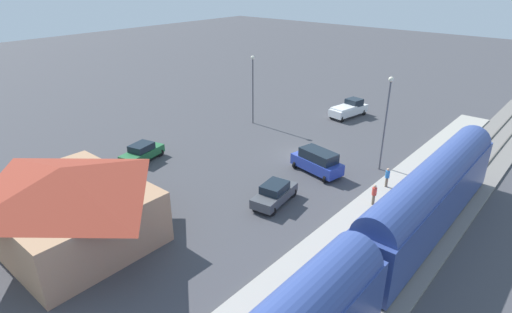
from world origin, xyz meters
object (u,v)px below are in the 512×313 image
pickup_white (349,109)px  light_pole_lot_center (253,82)px  light_pole_near_platform (386,114)px  sedan_green (142,152)px  pedestrian_waiting_far (374,193)px  suv_blue (317,161)px  passenger_train (363,265)px  pedestrian_on_platform (387,176)px  sedan_charcoal (275,193)px  station_building (67,203)px

pickup_white → light_pole_lot_center: light_pole_lot_center is taller
light_pole_lot_center → light_pole_near_platform: bearing=173.1°
sedan_green → pickup_white: bearing=-109.1°
pedestrian_waiting_far → light_pole_near_platform: light_pole_near_platform is taller
pickup_white → suv_blue: (-5.72, 16.23, 0.12)m
passenger_train → pedestrian_on_platform: passenger_train is taller
pedestrian_waiting_far → light_pole_near_platform: size_ratio=0.20×
pedestrian_on_platform → light_pole_near_platform: 5.76m
pedestrian_on_platform → pickup_white: 19.34m
passenger_train → sedan_green: (25.19, -3.91, -1.98)m
sedan_green → light_pole_lot_center: 15.84m
sedan_green → light_pole_lot_center: size_ratio=0.59×
suv_blue → sedan_charcoal: bearing=93.6°
sedan_charcoal → light_pole_lot_center: size_ratio=0.58×
sedan_charcoal → light_pole_near_platform: bearing=-107.8°
pedestrian_on_platform → sedan_green: bearing=25.4°
sedan_green → passenger_train: bearing=171.2°
passenger_train → sedan_charcoal: size_ratio=8.40×
passenger_train → light_pole_lot_center: size_ratio=4.89×
pedestrian_waiting_far → pickup_white: (12.42, -18.64, -0.25)m
passenger_train → light_pole_lot_center: bearing=-38.4°
passenger_train → light_pole_near_platform: 18.55m
pedestrian_waiting_far → sedan_charcoal: bearing=35.2°
light_pole_near_platform → passenger_train: bearing=111.7°
pedestrian_waiting_far → pedestrian_on_platform: bearing=-82.0°
suv_blue → light_pole_near_platform: 7.34m
passenger_train → suv_blue: passenger_train is taller
suv_blue → light_pole_lot_center: (13.34, -6.50, 3.92)m
pedestrian_waiting_far → suv_blue: bearing=-19.8°
passenger_train → suv_blue: (10.84, -12.66, -1.71)m
passenger_train → pedestrian_waiting_far: 11.17m
pedestrian_on_platform → light_pole_lot_center: 20.66m
pedestrian_on_platform → pickup_white: pickup_white is taller
passenger_train → sedan_green: 25.57m
sedan_green → light_pole_near_platform: size_ratio=0.55×
passenger_train → station_building: bearing=21.0°
pedestrian_on_platform → suv_blue: bearing=9.3°
pedestrian_waiting_far → pickup_white: pickup_white is taller
station_building → suv_blue: bearing=-110.1°
suv_blue → pickup_white: bearing=-70.6°
light_pole_lot_center → passenger_train: bearing=141.6°
sedan_green → suv_blue: 16.80m
pedestrian_on_platform → suv_blue: suv_blue is taller
light_pole_near_platform → pickup_white: bearing=-50.4°
sedan_charcoal → sedan_green: (14.78, 1.92, 0.00)m
pedestrian_waiting_far → light_pole_near_platform: (2.66, -6.82, 4.12)m
sedan_green → station_building: bearing=123.6°
pickup_white → sedan_green: 26.42m
suv_blue → sedan_green: bearing=31.4°
pickup_white → sedan_charcoal: size_ratio=1.20×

